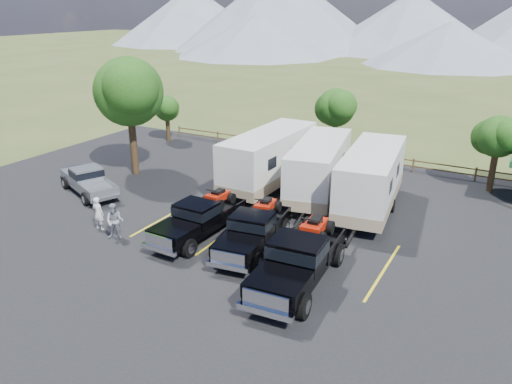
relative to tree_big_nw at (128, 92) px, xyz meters
The scene contains 18 objects.
ground 16.44m from the tree_big_nw, 35.73° to the right, with size 320.00×320.00×0.00m, color #3A4A1F.
asphalt_lot 14.99m from the tree_big_nw, 25.65° to the right, with size 44.00×34.00×0.04m, color black.
stall_lines 14.61m from the tree_big_nw, 21.83° to the right, with size 12.12×5.50×0.01m.
tree_big_nw is the anchor object (origin of this frame).
tree_ne_a 23.05m from the tree_big_nw, 20.37° to the left, with size 3.11×2.92×4.76m.
tree_north 14.61m from the tree_big_nw, 43.53° to the left, with size 3.46×3.24×5.25m.
tree_nw_small 9.15m from the tree_big_nw, 113.52° to the left, with size 2.59×2.43×3.85m.
rail_fence 18.06m from the tree_big_nw, 33.08° to the left, with size 36.12×0.12×1.00m.
mountain_range 97.10m from the tree_big_nw, 87.10° to the left, with size 209.00×71.00×20.00m.
rig_left 12.11m from the tree_big_nw, 31.87° to the right, with size 2.30×6.12×2.02m.
rig_center 14.54m from the tree_big_nw, 24.80° to the right, with size 2.75×6.23×2.01m.
rig_right 17.97m from the tree_big_nw, 25.81° to the right, with size 2.79×7.01×2.30m.
trailer_left 10.21m from the tree_big_nw, 11.29° to the left, with size 2.86×10.25×3.56m.
trailer_center 13.33m from the tree_big_nw, ahead, with size 3.99×9.82×3.40m.
trailer_right 16.43m from the tree_big_nw, ahead, with size 3.58×10.10×3.49m.
pickup_silver 6.45m from the tree_big_nw, 86.76° to the right, with size 5.72×3.76×1.64m.
person_a 10.20m from the tree_big_nw, 59.71° to the right, with size 0.64×0.42×1.77m, color silver.
person_b 11.23m from the tree_big_nw, 53.49° to the right, with size 0.89×0.69×1.83m, color gray.
Camera 1 is at (10.38, -15.33, 10.92)m, focal length 35.00 mm.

